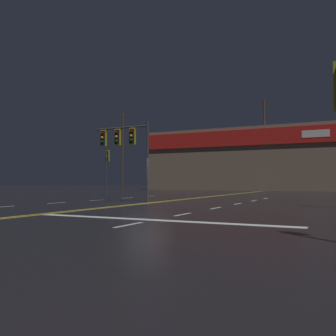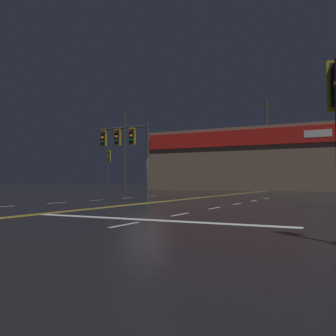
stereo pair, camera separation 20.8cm
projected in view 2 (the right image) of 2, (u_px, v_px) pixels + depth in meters
ground_plane at (145, 203)px, 20.14m from camera, size 200.00×200.00×0.00m
road_markings at (146, 205)px, 18.59m from camera, size 13.60×60.00×0.01m
traffic_signal_median at (124, 141)px, 22.08m from camera, size 3.66×0.36×4.62m
traffic_signal_corner_northwest at (108, 162)px, 32.96m from camera, size 0.42×0.36×3.97m
building_backdrop at (275, 160)px, 52.79m from camera, size 35.27×10.23×8.56m
utility_pole_row at (253, 147)px, 50.03m from camera, size 45.91×0.26×12.13m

